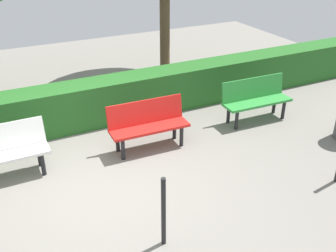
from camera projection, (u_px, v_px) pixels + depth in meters
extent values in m
plane|color=gray|center=(104.00, 185.00, 6.12)|extent=(16.67, 16.67, 0.00)
cube|color=#2D8C38|center=(257.00, 102.00, 7.89)|extent=(1.45, 0.47, 0.05)
cube|color=#2D8C38|center=(253.00, 88.00, 7.93)|extent=(1.44, 0.16, 0.42)
cylinder|color=black|center=(283.00, 110.00, 8.08)|extent=(0.07, 0.07, 0.39)
cylinder|color=black|center=(274.00, 104.00, 8.32)|extent=(0.07, 0.07, 0.39)
cylinder|color=black|center=(237.00, 120.00, 7.66)|extent=(0.07, 0.07, 0.39)
cylinder|color=black|center=(228.00, 114.00, 7.91)|extent=(0.07, 0.07, 0.39)
cube|color=red|center=(150.00, 128.00, 6.91)|extent=(1.42, 0.47, 0.05)
cube|color=red|center=(145.00, 112.00, 6.95)|extent=(1.41, 0.16, 0.42)
cylinder|color=black|center=(181.00, 136.00, 7.09)|extent=(0.07, 0.07, 0.39)
cylinder|color=black|center=(174.00, 129.00, 7.34)|extent=(0.07, 0.07, 0.39)
cylinder|color=black|center=(123.00, 149.00, 6.69)|extent=(0.07, 0.07, 0.39)
cylinder|color=black|center=(118.00, 141.00, 6.93)|extent=(0.07, 0.07, 0.39)
cube|color=white|center=(4.00, 156.00, 6.08)|extent=(1.37, 0.43, 0.05)
cylinder|color=black|center=(43.00, 164.00, 6.28)|extent=(0.07, 0.07, 0.39)
cylinder|color=black|center=(39.00, 155.00, 6.52)|extent=(0.07, 0.07, 0.39)
cube|color=#266023|center=(120.00, 98.00, 8.02)|extent=(12.67, 0.65, 0.87)
cylinder|color=brown|center=(165.00, 20.00, 9.98)|extent=(0.26, 0.26, 2.80)
cylinder|color=black|center=(164.00, 212.00, 4.79)|extent=(0.06, 0.06, 1.00)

